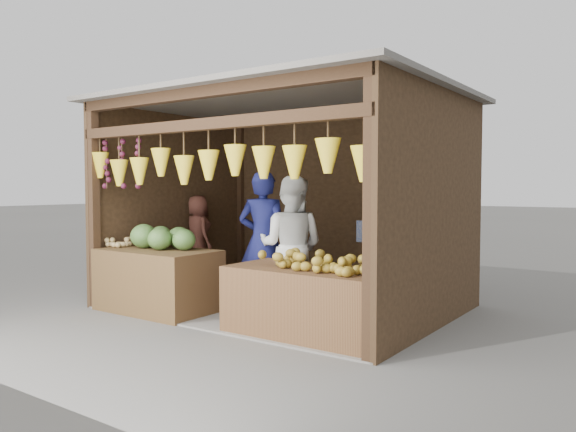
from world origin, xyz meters
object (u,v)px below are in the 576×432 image
(counter_right, at_px, (310,302))
(vendor_seated, at_px, (198,234))
(woman_standing, at_px, (291,246))
(counter_left, at_px, (158,280))
(man_standing, at_px, (263,241))

(counter_right, bearing_deg, vendor_seated, 156.03)
(woman_standing, distance_m, vendor_seated, 2.19)
(counter_left, bearing_deg, man_standing, 36.43)
(man_standing, bearing_deg, vendor_seated, -38.76)
(counter_right, bearing_deg, counter_left, -177.56)
(vendor_seated, bearing_deg, woman_standing, -175.68)
(counter_right, height_order, woman_standing, woman_standing)
(counter_right, distance_m, man_standing, 1.42)
(man_standing, bearing_deg, counter_left, 16.24)
(counter_left, xyz_separation_m, man_standing, (1.05, 0.78, 0.49))
(woman_standing, relative_size, vendor_seated, 1.45)
(man_standing, xyz_separation_m, vendor_seated, (-1.67, 0.56, -0.03))
(vendor_seated, bearing_deg, counter_left, 134.79)
(counter_left, height_order, vendor_seated, vendor_seated)
(counter_left, distance_m, woman_standing, 1.73)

